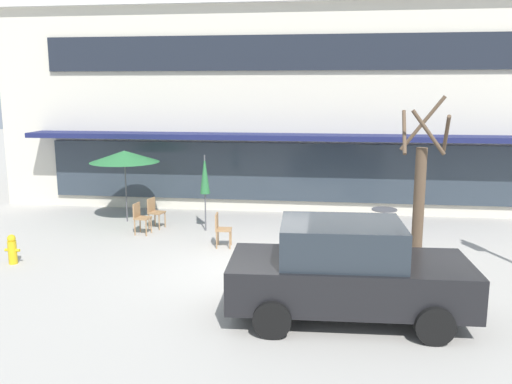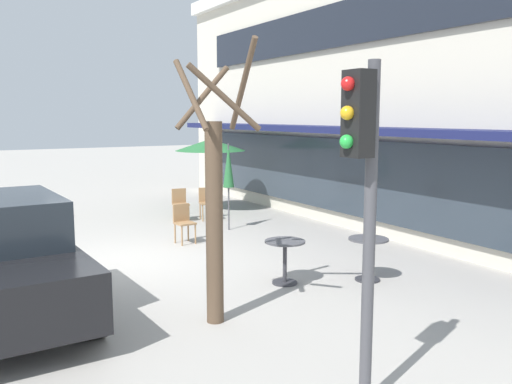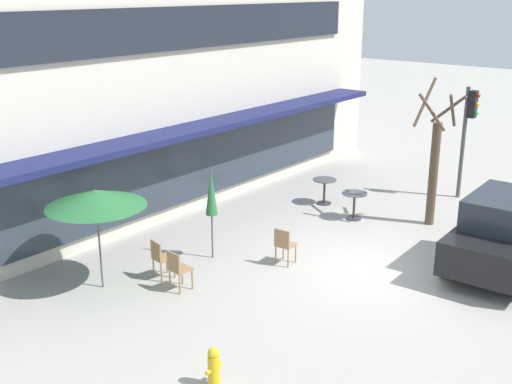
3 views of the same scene
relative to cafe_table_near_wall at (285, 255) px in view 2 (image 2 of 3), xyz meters
The scene contains 13 objects.
ground_plane 3.39m from the cafe_table_near_wall, 142.44° to the right, with size 80.00×80.00×0.00m, color #ADA8A0.
building_facade 8.90m from the cafe_table_near_wall, 108.57° to the left, with size 19.14×9.10×7.17m.
cafe_table_near_wall is the anchor object (origin of this frame).
cafe_table_streetside 1.49m from the cafe_table_near_wall, 66.78° to the left, with size 0.70×0.70×0.76m.
patio_umbrella_green_folded 4.76m from the cafe_table_near_wall, 164.49° to the left, with size 0.28×0.28×2.20m.
patio_umbrella_cream_folded 7.55m from the cafe_table_near_wall, 164.19° to the left, with size 2.10×2.10×2.20m.
cafe_chair_0 6.23m from the cafe_table_near_wall, behind, with size 0.44×0.44×0.89m.
cafe_chair_1 3.72m from the cafe_table_near_wall, behind, with size 0.43×0.43×0.89m.
cafe_chair_2 6.17m from the cafe_table_near_wall, 167.32° to the left, with size 0.48×0.48×0.89m.
parked_sedan 4.44m from the cafe_table_near_wall, 98.24° to the right, with size 4.27×2.15×1.76m.
street_tree 2.37m from the cafe_table_near_wall, 61.63° to the right, with size 1.01×1.09×3.91m.
traffic_light_pole 4.43m from the cafe_table_near_wall, 23.17° to the right, with size 0.26×0.44×3.40m.
fire_hydrant 8.59m from the cafe_table_near_wall, 164.43° to the right, with size 0.36×0.20×0.71m.
Camera 2 is at (10.24, -2.98, 2.88)m, focal length 38.00 mm.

